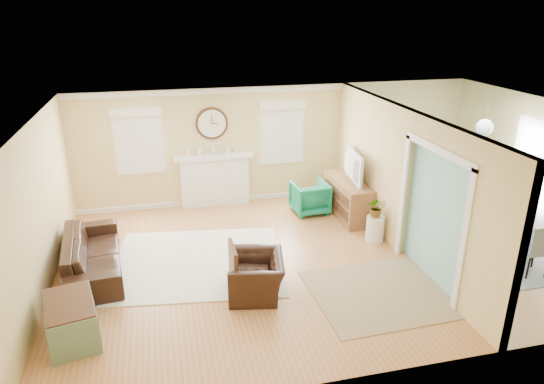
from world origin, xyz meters
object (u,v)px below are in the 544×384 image
at_px(sofa, 93,254).
at_px(eames_chair, 256,276).
at_px(green_chair, 310,197).
at_px(credenza, 348,198).
at_px(dining_table, 485,227).

xyz_separation_m(sofa, eames_chair, (2.53, -1.29, -0.01)).
height_order(sofa, eames_chair, sofa).
distance_m(sofa, green_chair, 4.59).
relative_size(sofa, green_chair, 2.99).
height_order(green_chair, credenza, credenza).
xyz_separation_m(sofa, green_chair, (4.31, 1.58, 0.01)).
bearing_deg(credenza, dining_table, -40.86).
bearing_deg(credenza, sofa, -166.47).
relative_size(green_chair, dining_table, 0.40).
xyz_separation_m(credenza, dining_table, (2.06, -1.78, -0.08)).
bearing_deg(dining_table, eames_chair, 98.30).
bearing_deg(eames_chair, credenza, 145.49).
distance_m(green_chair, credenza, 0.82).
height_order(eames_chair, dining_table, dining_table).
xyz_separation_m(sofa, credenza, (5.03, 1.21, 0.07)).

